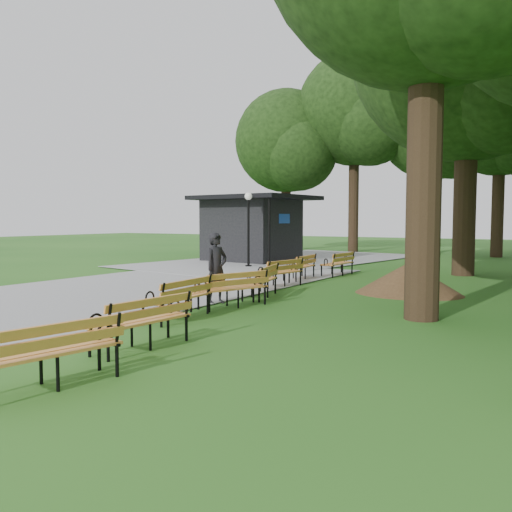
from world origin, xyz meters
The scene contains 15 objects.
ground centered at (0.00, 0.00, 0.00)m, with size 100.00×100.00×0.00m, color #255E1B.
path centered at (-4.00, 3.00, 0.03)m, with size 12.00×38.00×0.06m, color gray.
person centered at (-0.17, 1.27, 0.88)m, with size 0.64×0.42×1.75m, color black.
kiosk centered at (-6.14, 13.07, 1.60)m, with size 5.11×4.45×3.20m, color black, non-canonical shape.
lamp_post centered at (-4.52, 10.08, 2.31)m, with size 0.32×0.32×3.21m.
dirt_mound centered at (3.49, 5.35, 0.44)m, with size 2.48×2.48×0.88m, color #47301C.
bench_0 centered at (1.72, -5.16, 0.44)m, with size 1.90×0.64×0.88m, color orange, non-canonical shape.
bench_1 centered at (1.33, -3.09, 0.44)m, with size 1.90×0.64×0.88m, color orange, non-canonical shape.
bench_2 centered at (0.27, -0.82, 0.44)m, with size 1.90×0.64×0.88m, color orange, non-canonical shape.
bench_3 centered at (0.44, 1.04, 0.44)m, with size 1.90×0.64×0.88m, color orange, non-canonical shape.
bench_4 centered at (0.22, 2.72, 0.44)m, with size 1.90×0.64×0.88m, color orange, non-canonical shape.
bench_5 centered at (-0.30, 4.84, 0.44)m, with size 1.90×0.64×0.88m, color orange, non-canonical shape.
bench_6 centered at (-0.62, 6.93, 0.44)m, with size 1.90×0.64×0.88m, color orange, non-canonical shape.
bench_7 centered at (0.00, 8.89, 0.44)m, with size 1.90×0.64×0.88m, color orange, non-canonical shape.
lawn_tree_2 centered at (4.01, 11.28, 8.36)m, with size 8.47×8.47×12.63m.
Camera 1 is at (7.14, -9.44, 2.08)m, focal length 37.18 mm.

